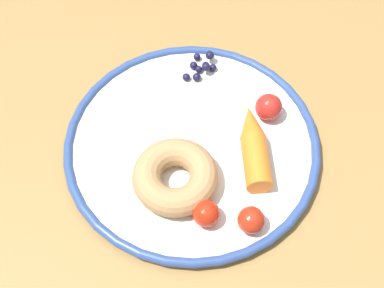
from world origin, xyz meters
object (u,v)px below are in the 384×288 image
object	(u,v)px
plate	(192,145)
dining_table	(172,209)
blueberry_pile	(202,66)
tomato_far	(251,220)
tomato_mid	(206,213)
carrot_orange	(254,146)
tomato_near	(269,107)
donut	(175,177)

from	to	relation	value
plate	dining_table	bearing A→B (deg)	168.35
blueberry_pile	tomato_far	distance (m)	0.25
plate	tomato_mid	xyz separation A→B (m)	(-0.09, -0.06, 0.02)
carrot_orange	blueberry_pile	distance (m)	0.15
carrot_orange	blueberry_pile	size ratio (longest dim) A/B	1.98
tomato_mid	tomato_far	distance (m)	0.05
plate	tomato_near	xyz separation A→B (m)	(0.08, -0.08, 0.02)
plate	tomato_mid	distance (m)	0.11
carrot_orange	donut	bearing A→B (deg)	136.54
plate	donut	distance (m)	0.06
plate	donut	xyz separation A→B (m)	(-0.06, -0.00, 0.02)
dining_table	tomato_far	world-z (taller)	tomato_far
tomato_near	plate	bearing A→B (deg)	136.44
dining_table	tomato_near	xyz separation A→B (m)	(0.13, -0.09, 0.12)
plate	tomato_mid	world-z (taller)	tomato_mid
blueberry_pile	tomato_near	xyz separation A→B (m)	(-0.04, -0.11, 0.01)
dining_table	blueberry_pile	world-z (taller)	blueberry_pile
tomato_near	tomato_mid	distance (m)	0.17
carrot_orange	tomato_far	world-z (taller)	same
donut	blueberry_pile	bearing A→B (deg)	11.42
carrot_orange	tomato_far	bearing A→B (deg)	-163.35
carrot_orange	tomato_far	size ratio (longest dim) A/B	3.73
donut	tomato_mid	distance (m)	0.06
tomato_far	blueberry_pile	bearing A→B (deg)	34.94
plate	tomato_near	world-z (taller)	tomato_near
blueberry_pile	tomato_mid	bearing A→B (deg)	-157.29
blueberry_pile	plate	bearing A→B (deg)	-164.26
dining_table	tomato_mid	xyz separation A→B (m)	(-0.04, -0.07, 0.12)
dining_table	plate	xyz separation A→B (m)	(0.05, -0.01, 0.10)
dining_table	plate	size ratio (longest dim) A/B	3.14
plate	blueberry_pile	size ratio (longest dim) A/B	5.41
donut	tomato_near	distance (m)	0.16
plate	tomato_mid	size ratio (longest dim) A/B	10.18
tomato_near	tomato_mid	world-z (taller)	tomato_near
tomato_near	tomato_far	bearing A→B (deg)	-169.39
blueberry_pile	tomato_mid	size ratio (longest dim) A/B	1.88
dining_table	plate	bearing A→B (deg)	-11.65
dining_table	blueberry_pile	size ratio (longest dim) A/B	17.00
plate	tomato_near	size ratio (longest dim) A/B	9.28
tomato_mid	tomato_near	bearing A→B (deg)	-7.08
carrot_orange	donut	world-z (taller)	donut
carrot_orange	tomato_far	distance (m)	0.10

